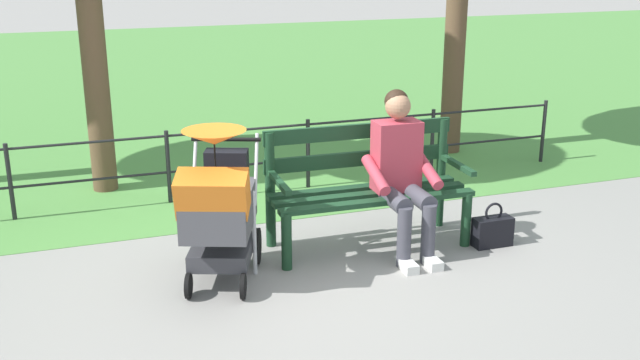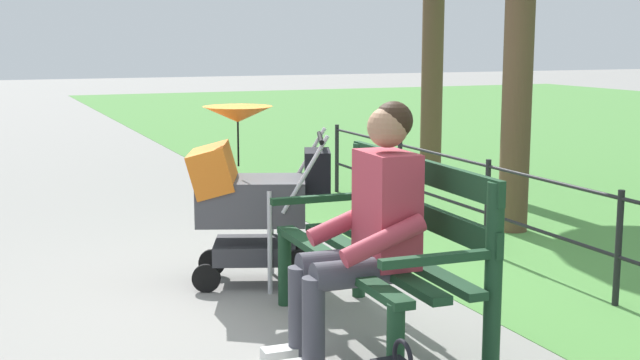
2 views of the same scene
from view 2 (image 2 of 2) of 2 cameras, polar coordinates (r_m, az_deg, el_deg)
ground_plane at (r=5.18m, az=-0.13°, el=-8.29°), size 60.00×60.00×0.00m
park_bench at (r=4.49m, az=4.51°, el=-4.11°), size 1.61×0.64×0.96m
person_on_bench at (r=4.19m, az=3.09°, el=-2.99°), size 0.54×0.74×1.28m
stroller at (r=5.50m, az=-4.63°, el=-0.89°), size 0.77×0.99×1.15m
park_fence at (r=5.87m, az=14.74°, el=-2.27°), size 6.93×0.04×0.70m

